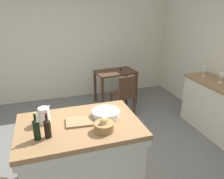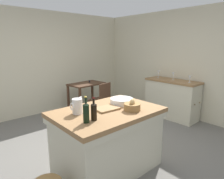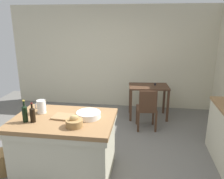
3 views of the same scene
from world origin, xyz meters
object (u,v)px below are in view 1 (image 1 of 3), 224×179
(side_cabinet, at_px, (215,107))
(pitcher, at_px, (44,115))
(wooden_chair, at_px, (124,94))
(wine_bottle_amber, at_px, (36,129))
(wash_bowl, at_px, (106,113))
(bread_basket, at_px, (104,126))
(wine_bottle_dark, at_px, (47,128))
(island_table, at_px, (81,152))
(writing_desk, at_px, (115,77))
(cutting_board, at_px, (79,122))
(wine_glass_left, at_px, (221,76))
(wine_glass_middle, at_px, (204,69))

(side_cabinet, relative_size, pitcher, 5.43)
(wooden_chair, xyz_separation_m, wine_bottle_amber, (-1.67, -1.82, 0.54))
(wash_bowl, relative_size, wine_bottle_amber, 1.12)
(bread_basket, distance_m, wine_bottle_dark, 0.60)
(island_table, relative_size, writing_desk, 1.52)
(cutting_board, xyz_separation_m, wine_bottle_amber, (-0.48, -0.21, 0.11))
(island_table, bearing_deg, wine_bottle_amber, -158.85)
(wooden_chair, relative_size, pitcher, 3.71)
(side_cabinet, relative_size, wooden_chair, 1.47)
(pitcher, distance_m, bread_basket, 0.73)
(pitcher, xyz_separation_m, cutting_board, (0.39, -0.12, -0.09))
(side_cabinet, relative_size, wine_glass_left, 7.17)
(wooden_chair, distance_m, wine_glass_middle, 1.61)
(wooden_chair, distance_m, pitcher, 2.23)
(pitcher, height_order, bread_basket, pitcher)
(writing_desk, bearing_deg, cutting_board, -118.25)
(writing_desk, height_order, pitcher, pitcher)
(island_table, bearing_deg, cutting_board, 72.90)
(island_table, relative_size, wooden_chair, 1.62)
(island_table, xyz_separation_m, writing_desk, (1.23, 2.30, 0.16))
(pitcher, distance_m, wine_glass_left, 2.99)
(wine_bottle_dark, bearing_deg, wooden_chair, 49.35)
(wine_glass_left, bearing_deg, pitcher, -171.72)
(wash_bowl, distance_m, wine_bottle_dark, 0.76)
(wooden_chair, relative_size, wine_glass_middle, 4.71)
(island_table, bearing_deg, wash_bowl, 12.45)
(writing_desk, bearing_deg, wooden_chair, -92.80)
(island_table, relative_size, wine_glass_left, 7.95)
(wooden_chair, bearing_deg, wash_bowl, -118.53)
(wine_bottle_amber, xyz_separation_m, wine_glass_left, (3.04, 0.76, 0.04))
(cutting_board, bearing_deg, wine_bottle_dark, -150.88)
(bread_basket, xyz_separation_m, wine_glass_middle, (2.32, 1.24, 0.11))
(side_cabinet, relative_size, wine_bottle_amber, 4.20)
(writing_desk, bearing_deg, wine_glass_middle, -44.41)
(wine_glass_middle, bearing_deg, cutting_board, -159.13)
(wine_bottle_dark, height_order, wine_glass_left, wine_bottle_dark)
(wooden_chair, bearing_deg, wine_bottle_amber, -132.57)
(wine_bottle_amber, height_order, wine_glass_middle, wine_bottle_amber)
(island_table, distance_m, writing_desk, 2.61)
(writing_desk, distance_m, wine_glass_left, 2.22)
(island_table, distance_m, wine_glass_left, 2.70)
(wash_bowl, height_order, bread_basket, bread_basket)
(pitcher, bearing_deg, wash_bowl, -5.28)
(island_table, relative_size, wash_bowl, 4.15)
(bread_basket, bearing_deg, side_cabinet, 19.21)
(wash_bowl, bearing_deg, pitcher, 174.72)
(wooden_chair, height_order, wine_bottle_dark, wine_bottle_dark)
(wooden_chair, bearing_deg, wine_glass_middle, -25.05)
(side_cabinet, relative_size, wash_bowl, 3.75)
(wooden_chair, height_order, wash_bowl, wash_bowl)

